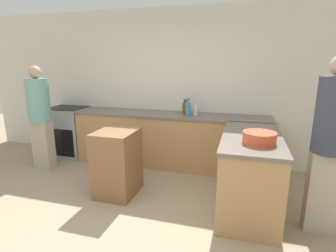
% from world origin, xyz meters
% --- Properties ---
extents(ground_plane, '(14.00, 14.00, 0.00)m').
position_xyz_m(ground_plane, '(0.00, 0.00, 0.00)').
color(ground_plane, tan).
extents(wall_back, '(8.00, 0.06, 2.70)m').
position_xyz_m(wall_back, '(0.00, 2.45, 1.35)').
color(wall_back, silver).
rests_on(wall_back, ground_plane).
extents(counter_back, '(3.35, 0.65, 0.93)m').
position_xyz_m(counter_back, '(0.00, 2.11, 0.46)').
color(counter_back, tan).
rests_on(counter_back, ground_plane).
extents(counter_peninsula, '(0.69, 1.50, 0.93)m').
position_xyz_m(counter_peninsula, '(1.33, 1.07, 0.46)').
color(counter_peninsula, tan).
rests_on(counter_peninsula, ground_plane).
extents(range_oven, '(0.74, 0.63, 0.94)m').
position_xyz_m(range_oven, '(-2.05, 2.11, 0.47)').
color(range_oven, '#99999E').
rests_on(range_oven, ground_plane).
extents(island_table, '(0.51, 0.60, 0.89)m').
position_xyz_m(island_table, '(-0.40, 0.91, 0.45)').
color(island_table, brown).
rests_on(island_table, ground_plane).
extents(mixing_bowl, '(0.35, 0.35, 0.12)m').
position_xyz_m(mixing_bowl, '(1.39, 0.77, 0.99)').
color(mixing_bowl, '#DB512D').
rests_on(mixing_bowl, counter_peninsula).
extents(hot_sauce_bottle, '(0.06, 0.06, 0.26)m').
position_xyz_m(hot_sauce_bottle, '(0.29, 2.14, 1.03)').
color(hot_sauce_bottle, red).
rests_on(hot_sauce_bottle, counter_back).
extents(dish_soap_bottle, '(0.09, 0.09, 0.30)m').
position_xyz_m(dish_soap_bottle, '(0.34, 2.02, 1.04)').
color(dish_soap_bottle, '#338CBF').
rests_on(dish_soap_bottle, counter_back).
extents(vinegar_bottle_clear, '(0.08, 0.08, 0.21)m').
position_xyz_m(vinegar_bottle_clear, '(0.45, 2.10, 1.01)').
color(vinegar_bottle_clear, silver).
rests_on(vinegar_bottle_clear, counter_back).
extents(olive_oil_bottle, '(0.07, 0.07, 0.25)m').
position_xyz_m(olive_oil_bottle, '(0.24, 2.22, 1.02)').
color(olive_oil_bottle, '#475B1E').
rests_on(olive_oil_bottle, counter_back).
extents(person_by_range, '(0.36, 0.36, 1.73)m').
position_xyz_m(person_by_range, '(-2.05, 1.41, 0.93)').
color(person_by_range, '#ADA38E').
rests_on(person_by_range, ground_plane).
extents(person_at_peninsula, '(0.34, 0.34, 1.85)m').
position_xyz_m(person_at_peninsula, '(2.07, 0.77, 1.01)').
color(person_at_peninsula, '#ADA38E').
rests_on(person_at_peninsula, ground_plane).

